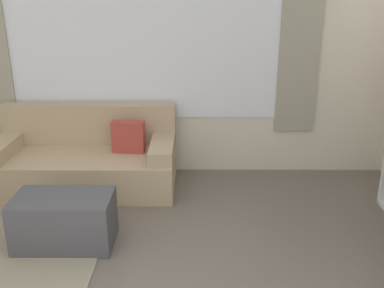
{
  "coord_description": "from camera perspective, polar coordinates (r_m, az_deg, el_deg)",
  "views": [
    {
      "loc": [
        0.55,
        -1.43,
        2.01
      ],
      "look_at": [
        0.53,
        1.79,
        0.85
      ],
      "focal_mm": 40.0,
      "sensor_mm": 36.0,
      "label": 1
    }
  ],
  "objects": [
    {
      "name": "wall_back",
      "position": [
        4.8,
        -6.39,
        11.83
      ],
      "size": [
        6.7,
        0.11,
        2.7
      ],
      "color": "beige",
      "rests_on": "ground_plane"
    },
    {
      "name": "couch_main",
      "position": [
        4.74,
        -13.91,
        -2.11
      ],
      "size": [
        1.91,
        0.87,
        0.84
      ],
      "color": "tan",
      "rests_on": "ground_plane"
    },
    {
      "name": "ottoman",
      "position": [
        3.74,
        -16.63,
        -9.77
      ],
      "size": [
        0.8,
        0.45,
        0.44
      ],
      "color": "#47474C",
      "rests_on": "ground_plane"
    }
  ]
}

